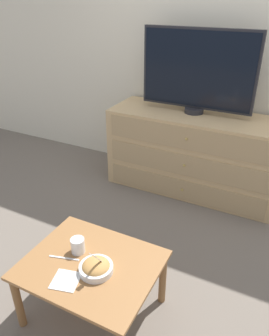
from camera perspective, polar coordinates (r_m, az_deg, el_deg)
ground_plane at (r=3.48m, az=13.59°, el=-1.57°), size 12.00×12.00×0.00m
wall_back at (r=3.09m, az=16.58°, el=20.01°), size 12.00×0.05×2.60m
dresser at (r=3.08m, az=10.30°, el=2.55°), size 1.56×0.55×0.75m
tv at (r=2.90m, az=10.94°, el=16.21°), size 0.98×0.17×0.70m
coffee_table at (r=1.91m, az=-7.50°, el=-17.40°), size 0.72×0.59×0.39m
takeout_bowl at (r=1.81m, az=-6.72°, el=-16.81°), size 0.18×0.18×0.18m
drink_cup at (r=1.92m, az=-9.84°, el=-13.28°), size 0.08×0.08×0.09m
napkin at (r=1.80m, az=-11.87°, el=-18.61°), size 0.16×0.16×0.00m
knife at (r=1.92m, az=-12.16°, el=-15.08°), size 0.17×0.06×0.01m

